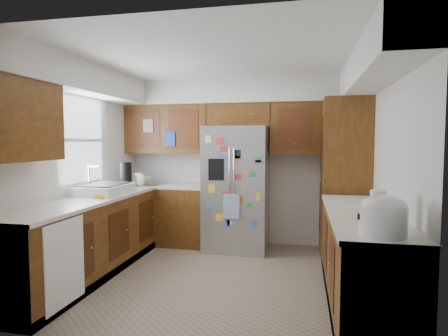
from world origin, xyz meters
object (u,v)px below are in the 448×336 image
at_px(pantry, 344,179).
at_px(rice_cooker, 383,215).
at_px(paper_towel, 378,208).
at_px(fridge, 237,188).

distance_m(pantry, rice_cooker, 2.53).
xyz_separation_m(rice_cooker, paper_towel, (0.03, 0.32, -0.01)).
bearing_deg(pantry, fridge, 177.94).
relative_size(fridge, rice_cooker, 5.42).
bearing_deg(pantry, rice_cooker, -90.01).
height_order(fridge, paper_towel, fridge).
distance_m(fridge, rice_cooker, 2.99).
bearing_deg(paper_towel, pantry, 90.68).
xyz_separation_m(fridge, paper_towel, (1.53, -2.26, 0.16)).
bearing_deg(pantry, paper_towel, -89.32).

